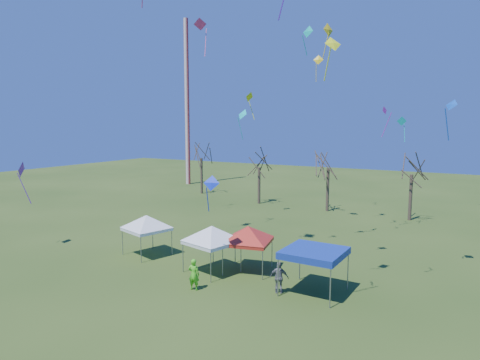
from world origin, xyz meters
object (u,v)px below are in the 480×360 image
(person_green, at_px, (194,274))
(tent_red, at_px, (248,229))
(tree_1, at_px, (259,154))
(person_grey, at_px, (279,278))
(tree_0, at_px, (201,145))
(tent_blue, at_px, (314,253))
(tree_3, at_px, (413,158))
(tent_white_mid, at_px, (212,229))
(tree_2, at_px, (329,153))
(radio_mast, at_px, (187,103))
(tent_white_west, at_px, (146,218))

(person_green, bearing_deg, tent_red, -116.19)
(tree_1, bearing_deg, person_grey, -60.51)
(tree_0, relative_size, tent_blue, 2.61)
(tree_3, xyz_separation_m, person_grey, (-3.51, -22.89, -5.18))
(tent_white_mid, height_order, person_grey, tent_white_mid)
(tree_3, relative_size, person_grey, 4.43)
(tent_red, height_order, person_grey, tent_red)
(tree_0, bearing_deg, tree_3, -7.08)
(tree_2, bearing_deg, tree_0, 170.76)
(tree_1, xyz_separation_m, tree_2, (8.40, -0.27, 0.50))
(tree_2, relative_size, tent_red, 2.18)
(radio_mast, relative_size, tent_white_west, 6.87)
(tent_white_mid, distance_m, person_grey, 5.54)
(tree_1, bearing_deg, person_green, -70.70)
(radio_mast, relative_size, person_green, 13.92)
(tent_blue, height_order, person_green, tent_blue)
(tree_2, xyz_separation_m, tent_red, (1.66, -20.91, -3.56))
(radio_mast, xyz_separation_m, tree_3, (34.03, -9.96, -6.42))
(tree_3, distance_m, person_grey, 23.73)
(tree_1, xyz_separation_m, tent_red, (10.06, -21.18, -3.06))
(radio_mast, relative_size, person_grey, 13.99)
(tree_0, relative_size, tree_1, 1.12)
(tree_2, xyz_separation_m, person_grey, (4.89, -23.22, -5.40))
(tree_0, relative_size, person_grey, 4.72)
(tree_2, height_order, person_green, tree_2)
(tent_white_mid, height_order, tent_blue, tent_white_mid)
(radio_mast, distance_m, tent_white_mid, 41.87)
(radio_mast, bearing_deg, person_grey, -47.10)
(tent_white_west, bearing_deg, tree_2, 73.85)
(tree_0, xyz_separation_m, tree_3, (26.88, -3.34, -0.41))
(radio_mast, distance_m, tree_3, 36.04)
(tree_1, height_order, tree_3, tree_3)
(tent_red, bearing_deg, tree_3, 71.87)
(tree_3, distance_m, tent_white_mid, 23.74)
(tent_white_west, relative_size, tent_blue, 1.13)
(tree_3, distance_m, tent_white_west, 25.95)
(tent_white_west, height_order, tent_white_mid, tent_white_mid)
(tree_3, bearing_deg, person_grey, -98.72)
(tree_1, xyz_separation_m, person_green, (8.90, -25.43, -4.89))
(tree_0, relative_size, tent_white_mid, 2.22)
(tree_2, bearing_deg, person_green, -88.85)
(tent_white_west, distance_m, tent_red, 7.91)
(tent_white_west, xyz_separation_m, person_green, (6.73, -3.66, -1.80))
(radio_mast, xyz_separation_m, tent_white_west, (19.41, -31.12, -9.80))
(tree_0, distance_m, tree_1, 10.47)
(tent_white_west, distance_m, tent_blue, 12.78)
(tree_1, relative_size, tent_white_west, 2.07)
(radio_mast, distance_m, tree_1, 20.72)
(tree_1, height_order, tent_red, tree_1)
(tree_1, height_order, person_grey, tree_1)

